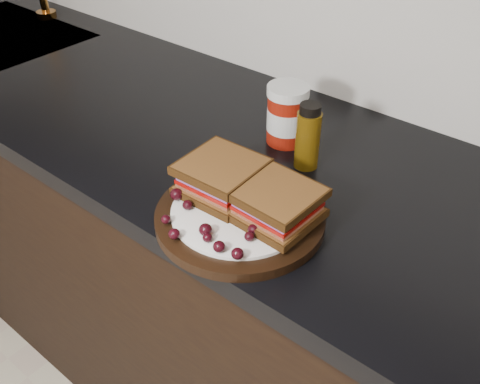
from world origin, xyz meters
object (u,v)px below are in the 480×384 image
at_px(plate, 240,217).
at_px(condiment_jar, 287,115).
at_px(oil_bottle, 308,136).
at_px(sandwich_left, 222,177).

height_order(plate, condiment_jar, condiment_jar).
distance_m(condiment_jar, oil_bottle, 0.09).
distance_m(plate, sandwich_left, 0.07).
height_order(plate, oil_bottle, oil_bottle).
relative_size(sandwich_left, condiment_jar, 1.03).
height_order(sandwich_left, oil_bottle, oil_bottle).
xyz_separation_m(plate, oil_bottle, (-0.01, 0.21, 0.06)).
xyz_separation_m(condiment_jar, oil_bottle, (0.08, -0.05, 0.00)).
relative_size(sandwich_left, oil_bottle, 0.97).
bearing_deg(sandwich_left, plate, -21.86).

